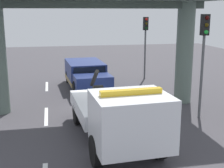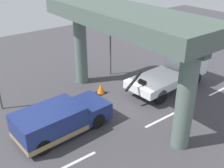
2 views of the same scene
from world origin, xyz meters
name	(u,v)px [view 1 (image 1 of 2)]	position (x,y,z in m)	size (l,w,h in m)	color
ground_plane	(100,114)	(0.00, 0.00, -0.05)	(60.00, 40.00, 0.10)	#423F44
lane_stripe_west	(47,86)	(-6.00, -2.51, 0.00)	(2.60, 0.16, 0.01)	silver
lane_stripe_mid	(46,116)	(0.00, -2.51, 0.00)	(2.60, 0.16, 0.01)	silver
tow_truck_white	(118,115)	(3.91, 0.05, 1.20)	(7.31, 2.74, 2.46)	white
towed_van_green	(86,75)	(-5.29, 0.00, 0.78)	(5.32, 2.49, 1.58)	navy
overpass_structure	(95,3)	(-0.96, 0.00, 5.11)	(3.60, 11.27, 6.13)	#596B60
traffic_light_near	(146,34)	(-6.98, 4.39, 3.18)	(0.39, 0.32, 4.37)	#515456
traffic_light_far	(204,44)	(1.52, 4.39, 3.36)	(0.39, 0.32, 4.63)	#515456
traffic_cone_orange	(140,98)	(-0.93, 2.29, 0.35)	(0.62, 0.62, 0.74)	orange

